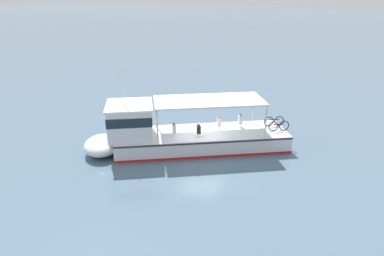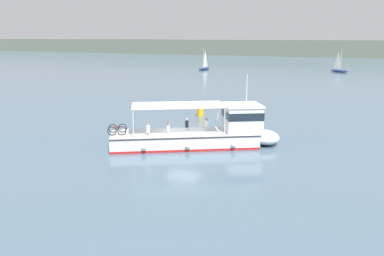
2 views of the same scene
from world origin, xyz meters
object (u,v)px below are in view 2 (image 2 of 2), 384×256
Objects in this scene: sailboat_near_starboard at (204,68)px; channel_buoy at (200,111)px; ferry_main at (205,133)px; sailboat_outer_anchorage at (339,70)px.

sailboat_near_starboard is 60.64m from channel_buoy.
sailboat_outer_anchorage reaches higher than ferry_main.
ferry_main is 2.30× the size of sailboat_outer_anchorage.
sailboat_outer_anchorage is at bearing 12.38° from sailboat_near_starboard.
sailboat_outer_anchorage is (2.13, 73.53, -0.47)m from ferry_main.
sailboat_near_starboard reaches higher than ferry_main.
channel_buoy is at bearing -96.64° from sailboat_outer_anchorage.
sailboat_outer_anchorage is at bearing 83.36° from channel_buoy.
sailboat_near_starboard is at bearing -167.62° from sailboat_outer_anchorage.
sailboat_near_starboard is 3.86× the size of channel_buoy.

